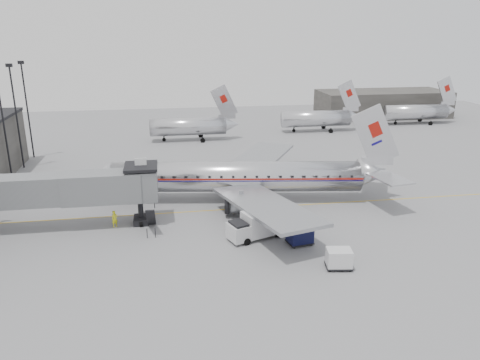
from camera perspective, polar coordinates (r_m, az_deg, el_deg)
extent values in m
plane|color=slate|center=(48.61, -0.98, -6.20)|extent=(160.00, 160.00, 0.00)
cube|color=#33312E|center=(117.14, 16.97, 8.90)|extent=(30.00, 12.00, 6.00)
cube|color=gold|center=(54.52, 1.21, -3.44)|extent=(60.00, 0.15, 0.01)
cube|color=slate|center=(52.35, -26.22, -1.28)|extent=(12.00, 2.80, 3.00)
cube|color=slate|center=(50.41, -16.41, -0.81)|extent=(8.00, 3.00, 3.10)
cube|color=slate|center=(50.42, -11.86, -0.45)|extent=(3.20, 3.60, 3.20)
cube|color=black|center=(49.87, -11.99, 1.62)|extent=(3.40, 3.80, 0.30)
cube|color=white|center=(49.73, -12.03, 2.18)|extent=(1.20, 0.15, 0.80)
cylinder|color=black|center=(51.04, -12.00, -3.69)|extent=(0.56, 0.56, 2.80)
cube|color=black|center=(51.43, -11.92, -4.78)|extent=(1.60, 2.20, 0.70)
cylinder|color=black|center=(50.53, -11.96, -5.27)|extent=(0.30, 0.60, 0.60)
cylinder|color=black|center=(52.37, -11.88, -4.41)|extent=(0.30, 0.60, 0.60)
cube|color=black|center=(48.82, -10.81, -4.51)|extent=(0.90, 3.20, 2.90)
cylinder|color=black|center=(70.27, -26.83, 5.88)|extent=(0.24, 0.24, 15.00)
cylinder|color=black|center=(75.93, -25.56, 6.82)|extent=(0.24, 0.24, 15.00)
cube|color=black|center=(75.07, -26.34, 12.43)|extent=(0.90, 0.25, 0.50)
cylinder|color=black|center=(81.63, -24.47, 7.63)|extent=(0.24, 0.24, 15.00)
cube|color=black|center=(80.83, -25.16, 12.85)|extent=(0.90, 0.25, 0.50)
cylinder|color=silver|center=(87.72, -6.36, 6.48)|extent=(14.00, 3.20, 3.20)
cube|color=silver|center=(87.57, -1.96, 9.48)|extent=(5.17, 0.26, 6.52)
cylinder|color=black|center=(88.05, -9.25, 5.00)|extent=(0.24, 0.24, 1.00)
cylinder|color=silver|center=(96.46, 9.23, 7.40)|extent=(14.00, 3.20, 3.20)
cube|color=silver|center=(98.14, 13.19, 9.95)|extent=(5.17, 0.26, 6.52)
cylinder|color=black|center=(95.54, 6.59, 6.13)|extent=(0.24, 0.24, 1.00)
cylinder|color=silver|center=(109.89, 20.63, 7.77)|extent=(14.00, 3.20, 3.20)
cube|color=silver|center=(112.82, 23.92, 9.89)|extent=(5.17, 0.26, 6.52)
cylinder|color=black|center=(108.09, 18.42, 6.71)|extent=(0.24, 0.24, 1.00)
cylinder|color=silver|center=(56.15, -0.42, 0.42)|extent=(29.87, 8.10, 3.66)
cone|color=silver|center=(58.40, -16.64, 0.34)|extent=(3.48, 4.06, 3.66)
cone|color=silver|center=(58.51, 16.07, 0.83)|extent=(4.43, 4.03, 3.47)
cube|color=#A0130B|center=(56.07, -0.42, 0.66)|extent=(29.87, 8.15, 0.18)
cube|color=#130B65|center=(56.14, -0.42, 0.43)|extent=(29.87, 8.15, 0.10)
cube|color=silver|center=(57.30, 16.17, 5.18)|extent=(6.04, 1.21, 7.60)
cube|color=gray|center=(64.84, 2.16, 2.54)|extent=(13.12, 16.24, 1.17)
cube|color=gray|center=(47.95, 3.18, -3.12)|extent=(9.42, 16.69, 1.17)
cylinder|color=gray|center=(61.52, 0.02, 0.50)|extent=(3.64, 2.56, 2.08)
cylinder|color=gray|center=(51.80, 0.16, -2.91)|extent=(3.64, 2.56, 2.08)
cylinder|color=black|center=(58.50, -14.11, -1.82)|extent=(0.20, 0.20, 1.28)
cylinder|color=black|center=(59.34, 1.48, -0.92)|extent=(0.26, 0.26, 1.38)
cylinder|color=black|center=(59.42, 1.48, -1.15)|extent=(1.03, 0.49, 0.99)
cylinder|color=black|center=(54.51, 1.68, -2.67)|extent=(0.26, 0.26, 1.38)
cylinder|color=black|center=(54.59, 1.67, -2.91)|extent=(1.03, 0.49, 0.99)
cube|color=silver|center=(46.89, 2.83, -5.14)|extent=(4.55, 3.50, 2.35)
cube|color=silver|center=(45.74, -0.16, -6.35)|extent=(2.42, 2.61, 1.56)
cube|color=black|center=(45.47, -0.16, -5.58)|extent=(1.92, 2.25, 0.67)
cylinder|color=black|center=(45.40, 0.85, -7.52)|extent=(0.77, 0.51, 0.72)
cylinder|color=black|center=(46.98, -0.41, -6.61)|extent=(0.77, 0.51, 0.72)
cylinder|color=black|center=(47.15, 4.62, -6.57)|extent=(0.77, 0.51, 0.72)
cylinder|color=black|center=(48.68, 3.28, -5.73)|extent=(0.77, 0.51, 0.72)
cube|color=black|center=(45.67, 7.31, -6.54)|extent=(2.50, 2.04, 1.57)
cube|color=black|center=(46.02, 7.27, -7.49)|extent=(2.63, 2.17, 0.13)
cylinder|color=black|center=(45.14, 6.61, -8.08)|extent=(0.35, 0.19, 0.34)
cylinder|color=black|center=(45.89, 8.66, -7.71)|extent=(0.35, 0.19, 0.34)
cylinder|color=black|center=(46.23, 5.89, -7.39)|extent=(0.35, 0.19, 0.34)
cylinder|color=black|center=(46.97, 7.89, -7.05)|extent=(0.35, 0.19, 0.34)
cube|color=silver|center=(41.94, 11.98, -9.23)|extent=(2.34, 1.89, 1.48)
cube|color=black|center=(42.30, 11.91, -10.19)|extent=(2.46, 2.01, 0.13)
cylinder|color=black|center=(41.61, 10.93, -10.71)|extent=(0.33, 0.17, 0.32)
cylinder|color=black|center=(41.97, 13.23, -10.61)|extent=(0.33, 0.17, 0.32)
cylinder|color=black|center=(42.70, 10.60, -9.90)|extent=(0.33, 0.17, 0.32)
cylinder|color=black|center=(43.06, 12.84, -9.81)|extent=(0.33, 0.17, 0.32)
imported|color=yellow|center=(50.89, -15.03, -4.61)|extent=(0.78, 0.72, 1.79)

